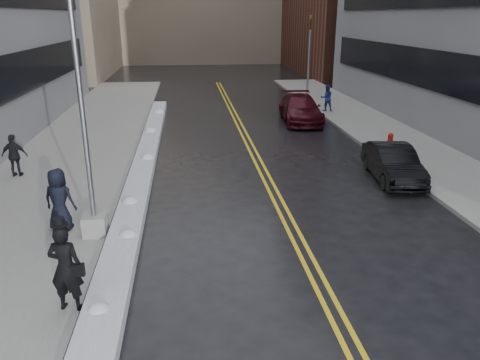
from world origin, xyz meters
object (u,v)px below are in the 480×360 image
object	(u,v)px
fire_hydrant	(390,140)
pedestrian_d	(15,156)
pedestrian_c	(59,200)
car_black	(393,163)
pedestrian_east	(327,98)
lamppost	(87,155)
car_maroon	(301,109)
pedestrian_fedora	(66,268)
traffic_signal	(309,55)

from	to	relation	value
fire_hydrant	pedestrian_d	size ratio (longest dim) A/B	0.44
pedestrian_c	car_black	world-z (taller)	pedestrian_c
pedestrian_east	lamppost	bearing A→B (deg)	54.25
pedestrian_d	car_maroon	world-z (taller)	pedestrian_d
pedestrian_fedora	car_maroon	bearing A→B (deg)	-106.93
fire_hydrant	traffic_signal	distance (m)	14.30
car_black	car_maroon	bearing A→B (deg)	101.73
lamppost	traffic_signal	size ratio (longest dim) A/B	1.27
pedestrian_fedora	pedestrian_c	world-z (taller)	pedestrian_fedora
pedestrian_c	pedestrian_d	bearing A→B (deg)	-45.25
pedestrian_fedora	traffic_signal	bearing A→B (deg)	-104.33
pedestrian_fedora	car_maroon	xyz separation A→B (m)	(9.48, 18.50, -0.35)
lamppost	pedestrian_east	bearing A→B (deg)	55.46
pedestrian_fedora	pedestrian_d	distance (m)	10.19
fire_hydrant	pedestrian_east	bearing A→B (deg)	92.54
car_maroon	traffic_signal	bearing A→B (deg)	77.23
lamppost	pedestrian_c	bearing A→B (deg)	154.94
pedestrian_east	traffic_signal	bearing A→B (deg)	-90.15
car_black	pedestrian_d	bearing A→B (deg)	179.37
car_black	fire_hydrant	bearing A→B (deg)	73.82
pedestrian_east	car_maroon	xyz separation A→B (m)	(-2.31, -2.42, -0.22)
pedestrian_east	pedestrian_d	bearing A→B (deg)	34.90
fire_hydrant	pedestrian_c	world-z (taller)	pedestrian_c
lamppost	pedestrian_d	bearing A→B (deg)	124.98
traffic_signal	lamppost	bearing A→B (deg)	-118.21
pedestrian_fedora	pedestrian_d	size ratio (longest dim) A/B	1.18
pedestrian_fedora	lamppost	bearing A→B (deg)	-78.23
traffic_signal	pedestrian_fedora	distance (m)	28.27
lamppost	pedestrian_c	xyz separation A→B (m)	(-1.04, 0.48, -1.45)
traffic_signal	pedestrian_c	xyz separation A→B (m)	(-12.84, -21.52, -2.32)
pedestrian_d	pedestrian_east	distance (m)	19.65
fire_hydrant	car_black	xyz separation A→B (m)	(-1.63, -4.01, 0.14)
pedestrian_d	car_black	size ratio (longest dim) A/B	0.40
fire_hydrant	pedestrian_east	world-z (taller)	pedestrian_east
pedestrian_fedora	car_black	bearing A→B (deg)	-133.96
pedestrian_east	car_black	size ratio (longest dim) A/B	0.41
pedestrian_fedora	car_black	distance (m)	13.04
lamppost	car_black	bearing A→B (deg)	20.52
fire_hydrant	traffic_signal	xyz separation A→B (m)	(-0.50, 14.00, 2.85)
traffic_signal	pedestrian_fedora	xyz separation A→B (m)	(-11.70, -25.64, -2.27)
car_black	car_maroon	xyz separation A→B (m)	(-1.09, 10.87, 0.10)
pedestrian_fedora	pedestrian_c	distance (m)	4.28
fire_hydrant	car_maroon	xyz separation A→B (m)	(-2.72, 6.86, 0.24)
pedestrian_fedora	pedestrian_east	world-z (taller)	pedestrian_fedora
lamppost	traffic_signal	distance (m)	24.98
lamppost	pedestrian_east	xyz separation A→B (m)	(11.89, 17.27, -1.53)
lamppost	pedestrian_c	distance (m)	1.85
pedestrian_fedora	pedestrian_d	xyz separation A→B (m)	(-4.08, 9.33, -0.15)
pedestrian_fedora	pedestrian_c	xyz separation A→B (m)	(-1.14, 4.12, -0.05)
traffic_signal	pedestrian_east	bearing A→B (deg)	-88.93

